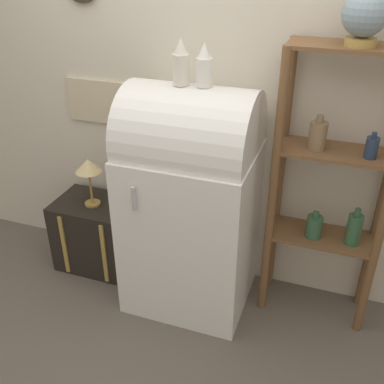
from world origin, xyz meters
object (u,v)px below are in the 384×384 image
Objects in this scene: refrigerator at (191,199)px; desk_lamp at (88,168)px; globe at (365,15)px; vase_center at (204,66)px; suitcase_trunk at (99,234)px; vase_left at (181,63)px.

refrigerator reaches higher than desk_lamp.
globe is 0.81m from vase_center.
globe reaches higher than vase_center.
refrigerator is 0.76m from desk_lamp.
suitcase_trunk is 1.50m from vase_left.
globe reaches higher than suitcase_trunk.
vase_center is (0.07, 0.00, 0.82)m from refrigerator.
refrigerator reaches higher than suitcase_trunk.
refrigerator is at bearing 6.87° from vase_left.
vase_center is at bearing 4.14° from vase_left.
globe is at bearing 8.54° from refrigerator.
suitcase_trunk is at bearing 173.23° from refrigerator.
globe reaches higher than vase_left.
vase_center is at bearing -170.84° from globe.
desk_lamp is at bearing -98.93° from suitcase_trunk.
desk_lamp is (-1.58, -0.06, -1.04)m from globe.
suitcase_trunk is 1.56m from vase_center.
vase_center is 1.13m from desk_lamp.
vase_center is at bearing 2.12° from refrigerator.
suitcase_trunk is 0.55m from desk_lamp.
desk_lamp is at bearing 175.54° from vase_center.
desk_lamp reaches higher than suitcase_trunk.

